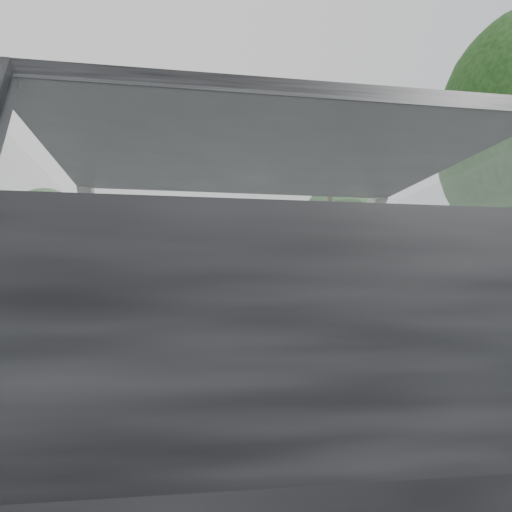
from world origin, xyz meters
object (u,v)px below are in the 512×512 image
object	(u,v)px
subject_car	(245,324)
other_car	(158,303)
utility_pole	(331,245)
highway_sign	(284,297)
cat	(258,258)

from	to	relation	value
subject_car	other_car	size ratio (longest dim) A/B	0.85
other_car	utility_pole	distance (m)	9.07
highway_sign	other_car	bearing A→B (deg)	174.79
subject_car	other_car	xyz separation A→B (m)	(-1.12, 23.22, 0.05)
subject_car	cat	xyz separation A→B (m)	(0.17, 0.61, 0.37)
cat	highway_sign	xyz separation A→B (m)	(5.08, 22.14, 0.01)
subject_car	cat	bearing A→B (deg)	74.54
subject_car	utility_pole	size ratio (longest dim) A/B	0.57
other_car	subject_car	bearing A→B (deg)	-89.61
subject_car	other_car	world-z (taller)	other_car
highway_sign	utility_pole	bearing A→B (deg)	-61.27
other_car	cat	bearing A→B (deg)	-89.11
cat	highway_sign	world-z (taller)	highway_sign
highway_sign	cat	bearing A→B (deg)	-103.89
subject_car	utility_pole	distance (m)	21.24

